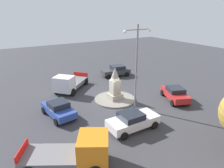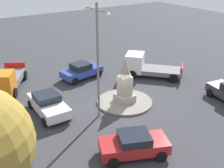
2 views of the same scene
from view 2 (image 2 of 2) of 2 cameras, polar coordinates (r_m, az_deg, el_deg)
The scene contains 9 objects.
ground_plane at distance 22.09m, azimuth 2.56°, elevation -3.80°, with size 80.00×80.00×0.00m, color #38383D.
traffic_island at distance 22.06m, azimuth 2.56°, elevation -3.63°, with size 4.36×4.36×0.15m, color gray.
monument at distance 21.32m, azimuth 2.64°, elevation 0.36°, with size 1.31×1.31×3.50m.
streetlamp at distance 18.36m, azimuth -2.96°, elevation 6.45°, with size 2.93×0.28×7.98m.
car_red_near_island at distance 16.30m, azimuth 4.49°, elevation -12.16°, with size 3.07×4.26×1.43m.
car_white_parked_right at distance 20.81m, azimuth -12.91°, elevation -3.96°, with size 4.26×2.03×1.49m.
car_blue_approaching at distance 26.41m, azimuth -6.25°, elevation 2.74°, with size 2.41×4.09×1.48m.
truck_white_far_side at distance 26.88m, azimuth 6.86°, elevation 3.67°, with size 5.28×5.15×2.14m.
truck_orange_passing at distance 25.09m, azimuth -21.01°, elevation 0.63°, with size 5.53×4.35×2.12m.
Camera 2 is at (-15.66, 11.57, 10.44)m, focal length 44.77 mm.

